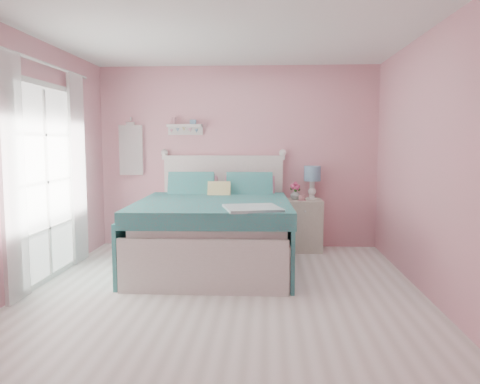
# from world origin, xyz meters

# --- Properties ---
(floor) EXTENTS (4.50, 4.50, 0.00)m
(floor) POSITION_xyz_m (0.00, 0.00, 0.00)
(floor) COLOR silver
(floor) RESTS_ON ground
(room_shell) EXTENTS (4.50, 4.50, 4.50)m
(room_shell) POSITION_xyz_m (0.00, 0.00, 1.58)
(room_shell) COLOR pink
(room_shell) RESTS_ON floor
(bed) EXTENTS (1.85, 2.31, 1.32)m
(bed) POSITION_xyz_m (-0.21, 1.11, 0.43)
(bed) COLOR silver
(bed) RESTS_ON floor
(nightstand) EXTENTS (0.50, 0.49, 0.72)m
(nightstand) POSITION_xyz_m (0.94, 1.99, 0.36)
(nightstand) COLOR beige
(nightstand) RESTS_ON floor
(table_lamp) EXTENTS (0.23, 0.23, 0.47)m
(table_lamp) POSITION_xyz_m (1.06, 2.08, 1.04)
(table_lamp) COLOR white
(table_lamp) RESTS_ON nightstand
(vase) EXTENTS (0.14, 0.14, 0.14)m
(vase) POSITION_xyz_m (0.82, 2.00, 0.79)
(vase) COLOR silver
(vase) RESTS_ON nightstand
(teacup) EXTENTS (0.11, 0.11, 0.07)m
(teacup) POSITION_xyz_m (0.91, 1.88, 0.75)
(teacup) COLOR pink
(teacup) RESTS_ON nightstand
(roses) EXTENTS (0.14, 0.11, 0.12)m
(roses) POSITION_xyz_m (0.82, 1.99, 0.90)
(roses) COLOR #DC4B80
(roses) RESTS_ON vase
(wall_shelf) EXTENTS (0.50, 0.15, 0.25)m
(wall_shelf) POSITION_xyz_m (-0.76, 2.19, 1.73)
(wall_shelf) COLOR silver
(wall_shelf) RESTS_ON room_shell
(hanging_dress) EXTENTS (0.34, 0.03, 0.72)m
(hanging_dress) POSITION_xyz_m (-1.55, 2.18, 1.40)
(hanging_dress) COLOR white
(hanging_dress) RESTS_ON room_shell
(french_door) EXTENTS (0.04, 1.32, 2.16)m
(french_door) POSITION_xyz_m (-1.97, 0.40, 1.07)
(french_door) COLOR silver
(french_door) RESTS_ON floor
(curtain_near) EXTENTS (0.04, 0.40, 2.32)m
(curtain_near) POSITION_xyz_m (-1.92, -0.34, 1.18)
(curtain_near) COLOR white
(curtain_near) RESTS_ON floor
(curtain_far) EXTENTS (0.04, 0.40, 2.32)m
(curtain_far) POSITION_xyz_m (-1.92, 1.14, 1.18)
(curtain_far) COLOR white
(curtain_far) RESTS_ON floor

